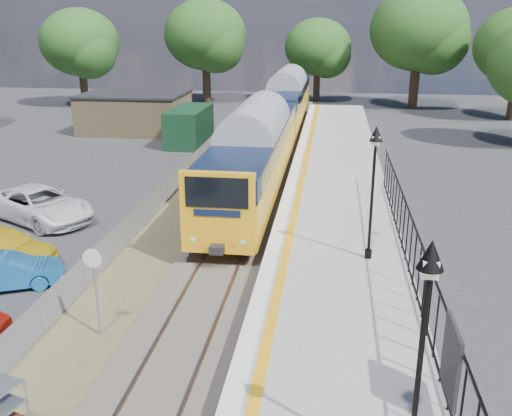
% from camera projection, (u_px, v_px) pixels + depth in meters
% --- Properties ---
extents(ground, '(120.00, 120.00, 0.00)m').
position_uv_depth(ground, '(174.00, 368.00, 15.06)').
color(ground, '#2D2D30').
rests_on(ground, ground).
extents(track_bed, '(5.90, 80.00, 0.29)m').
position_uv_depth(track_bed, '(224.00, 234.00, 24.18)').
color(track_bed, '#473F38').
rests_on(track_bed, ground).
extents(platform, '(5.00, 70.00, 0.90)m').
position_uv_depth(platform, '(335.00, 246.00, 21.91)').
color(platform, gray).
rests_on(platform, ground).
extents(platform_edge, '(0.90, 70.00, 0.01)m').
position_uv_depth(platform_edge, '(282.00, 233.00, 22.02)').
color(platform_edge, silver).
rests_on(platform_edge, platform).
extents(victorian_lamp_south, '(0.44, 0.44, 4.60)m').
position_uv_depth(victorian_lamp_south, '(426.00, 308.00, 9.24)').
color(victorian_lamp_south, black).
rests_on(victorian_lamp_south, platform).
extents(victorian_lamp_north, '(0.44, 0.44, 4.60)m').
position_uv_depth(victorian_lamp_north, '(374.00, 162.00, 18.67)').
color(victorian_lamp_north, black).
rests_on(victorian_lamp_north, platform).
extents(palisade_fence, '(0.12, 26.00, 2.00)m').
position_uv_depth(palisade_fence, '(423.00, 283.00, 15.75)').
color(palisade_fence, black).
rests_on(palisade_fence, platform).
extents(wire_fence, '(0.06, 52.00, 1.20)m').
position_uv_depth(wire_fence, '(155.00, 202.00, 26.68)').
color(wire_fence, '#999EA3').
rests_on(wire_fence, ground).
extents(outbuilding, '(10.80, 10.10, 3.12)m').
position_uv_depth(outbuilding, '(145.00, 115.00, 45.30)').
color(outbuilding, '#8F7751').
rests_on(outbuilding, ground).
extents(tree_line, '(56.80, 43.80, 11.88)m').
position_uv_depth(tree_line, '(308.00, 44.00, 52.29)').
color(tree_line, '#332319').
rests_on(tree_line, ground).
extents(train, '(2.82, 40.83, 3.51)m').
position_uv_depth(train, '(276.00, 117.00, 39.24)').
color(train, orange).
rests_on(train, ground).
extents(speed_sign, '(0.56, 0.12, 2.76)m').
position_uv_depth(speed_sign, '(94.00, 278.00, 15.94)').
color(speed_sign, '#999EA3').
rests_on(speed_sign, ground).
extents(car_blue, '(3.81, 2.60, 1.19)m').
position_uv_depth(car_blue, '(8.00, 272.00, 19.36)').
color(car_blue, '#1B62A7').
rests_on(car_blue, ground).
extents(car_yellow, '(4.86, 2.86, 1.32)m').
position_uv_depth(car_yellow, '(2.00, 247.00, 21.28)').
color(car_yellow, gold).
rests_on(car_yellow, ground).
extents(car_white, '(6.10, 4.88, 1.54)m').
position_uv_depth(car_white, '(40.00, 205.00, 25.77)').
color(car_white, white).
rests_on(car_white, ground).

